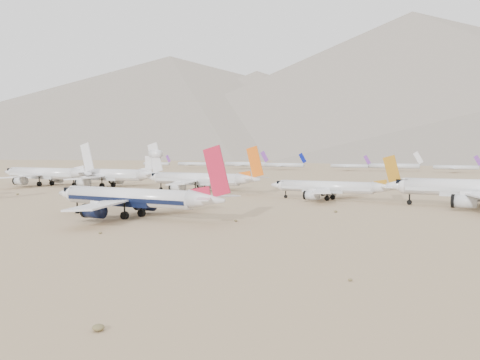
{
  "coord_description": "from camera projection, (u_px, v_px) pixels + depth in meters",
  "views": [
    {
      "loc": [
        86.23,
        -104.33,
        16.06
      ],
      "look_at": [
        0.34,
        45.6,
        7.0
      ],
      "focal_mm": 40.0,
      "sensor_mm": 36.0,
      "label": 1
    }
  ],
  "objects": [
    {
      "name": "ground",
      "position": [
        149.0,
        216.0,
        134.05
      ],
      "size": [
        7000.0,
        7000.0,
        0.0
      ],
      "primitive_type": "plane",
      "color": "#8F7653",
      "rests_on": "ground"
    },
    {
      "name": "main_airliner",
      "position": [
        135.0,
        198.0,
        129.61
      ],
      "size": [
        50.01,
        48.85,
        17.65
      ],
      "color": "silver",
      "rests_on": "ground"
    },
    {
      "name": "row2_gold_tail",
      "position": [
        332.0,
        188.0,
        177.81
      ],
      "size": [
        42.64,
        41.7,
        15.18
      ],
      "color": "silver",
      "rests_on": "ground"
    },
    {
      "name": "row2_orange_tail",
      "position": [
        201.0,
        179.0,
        212.17
      ],
      "size": [
        51.63,
        50.51,
        18.42
      ],
      "color": "silver",
      "rests_on": "ground"
    },
    {
      "name": "row2_white_trijet",
      "position": [
        110.0,
        175.0,
        241.66
      ],
      "size": [
        57.25,
        55.95,
        20.29
      ],
      "color": "silver",
      "rests_on": "ground"
    },
    {
      "name": "row2_white_twin",
      "position": [
        47.0,
        174.0,
        253.06
      ],
      "size": [
        57.09,
        55.86,
        20.4
      ],
      "color": "silver",
      "rests_on": "ground"
    },
    {
      "name": "distant_storage_row",
      "position": [
        459.0,
        167.0,
        413.9
      ],
      "size": [
        564.49,
        51.88,
        15.78
      ],
      "color": "silver",
      "rests_on": "ground"
    },
    {
      "name": "desert_scrub",
      "position": [
        19.0,
        219.0,
        125.36
      ],
      "size": [
        233.6,
        121.67,
        0.63
      ],
      "color": "brown",
      "rests_on": "ground"
    }
  ]
}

